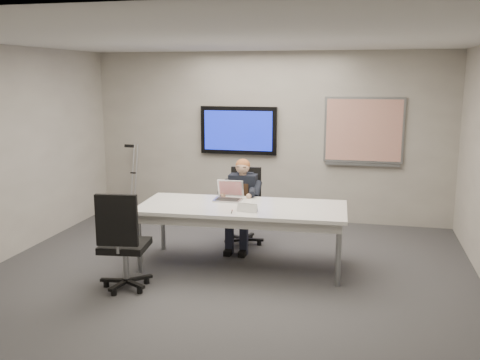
% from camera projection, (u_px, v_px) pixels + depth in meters
% --- Properties ---
extents(floor, '(6.00, 6.00, 0.02)m').
position_uv_depth(floor, '(222.00, 282.00, 6.33)').
color(floor, '#343436').
rests_on(floor, ground).
extents(ceiling, '(6.00, 6.00, 0.02)m').
position_uv_depth(ceiling, '(221.00, 39.00, 5.79)').
color(ceiling, silver).
rests_on(ceiling, wall_back).
extents(wall_back, '(6.00, 0.02, 2.80)m').
position_uv_depth(wall_back, '(268.00, 137.00, 8.92)').
color(wall_back, gray).
rests_on(wall_back, ground).
extents(wall_front, '(6.00, 0.02, 2.80)m').
position_uv_depth(wall_front, '(90.00, 247.00, 3.19)').
color(wall_front, gray).
rests_on(wall_front, ground).
extents(conference_table, '(2.64, 1.20, 0.80)m').
position_uv_depth(conference_table, '(242.00, 213.00, 6.73)').
color(conference_table, white).
rests_on(conference_table, ground).
extents(tv_display, '(1.30, 0.09, 0.80)m').
position_uv_depth(tv_display, '(239.00, 130.00, 8.97)').
color(tv_display, black).
rests_on(tv_display, wall_back).
extents(whiteboard, '(1.25, 0.08, 1.10)m').
position_uv_depth(whiteboard, '(364.00, 131.00, 8.52)').
color(whiteboard, gray).
rests_on(whiteboard, wall_back).
extents(office_chair_far, '(0.55, 0.55, 1.10)m').
position_uv_depth(office_chair_far, '(244.00, 221.00, 7.73)').
color(office_chair_far, black).
rests_on(office_chair_far, ground).
extents(office_chair_near, '(0.62, 0.62, 1.16)m').
position_uv_depth(office_chair_near, '(124.00, 259.00, 6.05)').
color(office_chair_near, black).
rests_on(office_chair_near, ground).
extents(seated_person, '(0.39, 0.67, 1.26)m').
position_uv_depth(seated_person, '(240.00, 214.00, 7.47)').
color(seated_person, '#1C1E2E').
rests_on(seated_person, office_chair_far).
extents(crutch, '(0.24, 0.65, 1.33)m').
position_uv_depth(crutch, '(134.00, 178.00, 9.39)').
color(crutch, '#ABACB3').
rests_on(crutch, ground).
extents(laptop, '(0.35, 0.33, 0.25)m').
position_uv_depth(laptop, '(229.00, 195.00, 7.03)').
color(laptop, '#B0B0B2').
rests_on(laptop, conference_table).
extents(name_tent, '(0.26, 0.11, 0.10)m').
position_uv_depth(name_tent, '(247.00, 207.00, 6.42)').
color(name_tent, silver).
rests_on(name_tent, conference_table).
extents(pen, '(0.04, 0.15, 0.01)m').
position_uv_depth(pen, '(232.00, 211.00, 6.40)').
color(pen, black).
rests_on(pen, conference_table).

